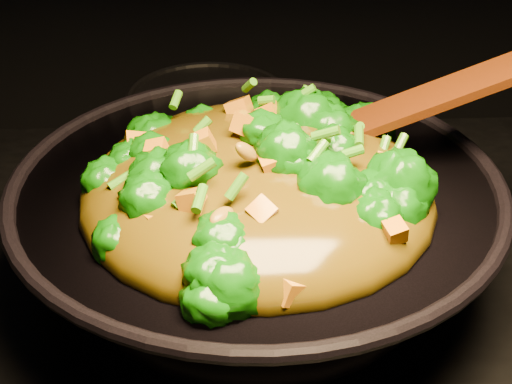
{
  "coord_description": "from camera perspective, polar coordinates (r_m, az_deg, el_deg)",
  "views": [
    {
      "loc": [
        -0.09,
        -0.56,
        1.42
      ],
      "look_at": [
        -0.05,
        0.08,
        1.01
      ],
      "focal_mm": 55.0,
      "sensor_mm": 36.0,
      "label": 1
    }
  ],
  "objects": [
    {
      "name": "wok",
      "position": [
        0.78,
        0.04,
        -3.46
      ],
      "size": [
        0.56,
        0.56,
        0.13
      ],
      "primitive_type": null,
      "rotation": [
        0.0,
        0.0,
        -0.26
      ],
      "color": "black",
      "rests_on": "stovetop"
    },
    {
      "name": "stir_fry",
      "position": [
        0.69,
        0.12,
        3.28
      ],
      "size": [
        0.34,
        0.34,
        0.11
      ],
      "primitive_type": null,
      "rotation": [
        0.0,
        0.0,
        -0.07
      ],
      "color": "#105E06",
      "rests_on": "wok"
    },
    {
      "name": "spatula",
      "position": [
        0.76,
        9.87,
        5.7
      ],
      "size": [
        0.31,
        0.05,
        0.13
      ],
      "primitive_type": "cube",
      "rotation": [
        0.0,
        -0.38,
        -0.02
      ],
      "color": "#341808",
      "rests_on": "wok"
    },
    {
      "name": "back_pot",
      "position": [
        0.99,
        -3.46,
        4.34
      ],
      "size": [
        0.25,
        0.25,
        0.11
      ],
      "primitive_type": "cylinder",
      "rotation": [
        0.0,
        0.0,
        -0.42
      ],
      "color": "black",
      "rests_on": "stovetop"
    }
  ]
}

